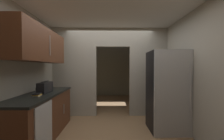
{
  "coord_description": "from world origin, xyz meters",
  "views": [
    {
      "loc": [
        0.01,
        -2.87,
        1.42
      ],
      "look_at": [
        0.05,
        0.57,
        1.36
      ],
      "focal_mm": 22.36,
      "sensor_mm": 36.0,
      "label": 1
    }
  ],
  "objects_px": {
    "refrigerator": "(167,91)",
    "boombox": "(45,88)",
    "book_stack": "(37,95)",
    "dishwasher": "(44,129)"
  },
  "relations": [
    {
      "from": "refrigerator",
      "to": "boombox",
      "type": "distance_m",
      "value": 2.64
    },
    {
      "from": "boombox",
      "to": "book_stack",
      "type": "distance_m",
      "value": 0.35
    },
    {
      "from": "refrigerator",
      "to": "book_stack",
      "type": "distance_m",
      "value": 2.68
    },
    {
      "from": "boombox",
      "to": "book_stack",
      "type": "relative_size",
      "value": 2.4
    },
    {
      "from": "refrigerator",
      "to": "boombox",
      "type": "relative_size",
      "value": 4.33
    },
    {
      "from": "refrigerator",
      "to": "dishwasher",
      "type": "height_order",
      "value": "refrigerator"
    },
    {
      "from": "refrigerator",
      "to": "dishwasher",
      "type": "relative_size",
      "value": 2.13
    },
    {
      "from": "dishwasher",
      "to": "boombox",
      "type": "distance_m",
      "value": 0.91
    },
    {
      "from": "book_stack",
      "to": "refrigerator",
      "type": "bearing_deg",
      "value": 12.43
    },
    {
      "from": "dishwasher",
      "to": "boombox",
      "type": "relative_size",
      "value": 2.04
    }
  ]
}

